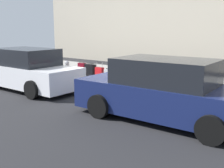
# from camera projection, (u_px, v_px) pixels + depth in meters

# --- Properties ---
(ground_plane) EXTENTS (40.00, 40.00, 0.00)m
(ground_plane) POSITION_uv_depth(u_px,v_px,m) (110.00, 91.00, 10.55)
(ground_plane) COLOR black
(sidewalk_curb) EXTENTS (18.00, 5.00, 0.14)m
(sidewalk_curb) POSITION_uv_depth(u_px,v_px,m) (145.00, 80.00, 12.45)
(sidewalk_curb) COLOR gray
(sidewalk_curb) RESTS_ON ground_plane
(suitcase_navy_0) EXTENTS (0.50, 0.27, 0.90)m
(suitcase_navy_0) POSITION_uv_depth(u_px,v_px,m) (210.00, 87.00, 9.00)
(suitcase_navy_0) COLOR navy
(suitcase_navy_0) RESTS_ON sidewalk_curb
(suitcase_silver_1) EXTENTS (0.44, 0.24, 0.74)m
(suitcase_silver_1) POSITION_uv_depth(u_px,v_px,m) (192.00, 85.00, 9.33)
(suitcase_silver_1) COLOR #9EA0A8
(suitcase_silver_1) RESTS_ON sidewalk_curb
(suitcase_red_2) EXTENTS (0.40, 0.23, 0.80)m
(suitcase_red_2) POSITION_uv_depth(u_px,v_px,m) (177.00, 85.00, 9.64)
(suitcase_red_2) COLOR red
(suitcase_red_2) RESTS_ON sidewalk_curb
(suitcase_black_3) EXTENTS (0.36, 0.21, 0.73)m
(suitcase_black_3) POSITION_uv_depth(u_px,v_px,m) (164.00, 84.00, 9.95)
(suitcase_black_3) COLOR black
(suitcase_black_3) RESTS_ON sidewalk_curb
(suitcase_maroon_4) EXTENTS (0.48, 0.25, 0.90)m
(suitcase_maroon_4) POSITION_uv_depth(u_px,v_px,m) (152.00, 80.00, 10.30)
(suitcase_maroon_4) COLOR maroon
(suitcase_maroon_4) RESTS_ON sidewalk_curb
(suitcase_teal_5) EXTENTS (0.45, 0.30, 0.76)m
(suitcase_teal_5) POSITION_uv_depth(u_px,v_px,m) (139.00, 80.00, 10.68)
(suitcase_teal_5) COLOR #0F606B
(suitcase_teal_5) RESTS_ON sidewalk_curb
(suitcase_olive_6) EXTENTS (0.37, 0.27, 0.89)m
(suitcase_olive_6) POSITION_uv_depth(u_px,v_px,m) (127.00, 78.00, 10.94)
(suitcase_olive_6) COLOR #59601E
(suitcase_olive_6) RESTS_ON sidewalk_curb
(suitcase_navy_7) EXTENTS (0.37, 0.22, 0.77)m
(suitcase_navy_7) POSITION_uv_depth(u_px,v_px,m) (119.00, 75.00, 11.29)
(suitcase_navy_7) COLOR navy
(suitcase_navy_7) RESTS_ON sidewalk_curb
(suitcase_silver_8) EXTENTS (0.40, 0.25, 0.58)m
(suitcase_silver_8) POSITION_uv_depth(u_px,v_px,m) (109.00, 76.00, 11.60)
(suitcase_silver_8) COLOR #9EA0A8
(suitcase_silver_8) RESTS_ON sidewalk_curb
(suitcase_red_9) EXTENTS (0.38, 0.20, 0.82)m
(suitcase_red_9) POSITION_uv_depth(u_px,v_px,m) (100.00, 74.00, 11.88)
(suitcase_red_9) COLOR red
(suitcase_red_9) RESTS_ON sidewalk_curb
(suitcase_black_10) EXTENTS (0.51, 0.25, 0.72)m
(suitcase_black_10) POSITION_uv_depth(u_px,v_px,m) (90.00, 72.00, 12.24)
(suitcase_black_10) COLOR black
(suitcase_black_10) RESTS_ON sidewalk_curb
(suitcase_maroon_11) EXTENTS (0.37, 0.23, 0.73)m
(suitcase_maroon_11) POSITION_uv_depth(u_px,v_px,m) (82.00, 70.00, 12.60)
(suitcase_maroon_11) COLOR maroon
(suitcase_maroon_11) RESTS_ON sidewalk_curb
(fire_hydrant) EXTENTS (0.39, 0.21, 0.72)m
(fire_hydrant) POSITION_uv_depth(u_px,v_px,m) (67.00, 68.00, 13.10)
(fire_hydrant) COLOR #99999E
(fire_hydrant) RESTS_ON sidewalk_curb
(bollard_post) EXTENTS (0.12, 0.12, 0.77)m
(bollard_post) POSITION_uv_depth(u_px,v_px,m) (54.00, 67.00, 13.45)
(bollard_post) COLOR #333338
(bollard_post) RESTS_ON sidewalk_curb
(parked_car_navy_0) EXTENTS (4.82, 2.11, 1.61)m
(parked_car_navy_0) POSITION_uv_depth(u_px,v_px,m) (165.00, 92.00, 7.09)
(parked_car_navy_0) COLOR #141E4C
(parked_car_navy_0) RESTS_ON ground_plane
(parked_car_white_1) EXTENTS (4.72, 2.04, 1.59)m
(parked_car_white_1) POSITION_uv_depth(u_px,v_px,m) (27.00, 70.00, 10.77)
(parked_car_white_1) COLOR silver
(parked_car_white_1) RESTS_ON ground_plane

